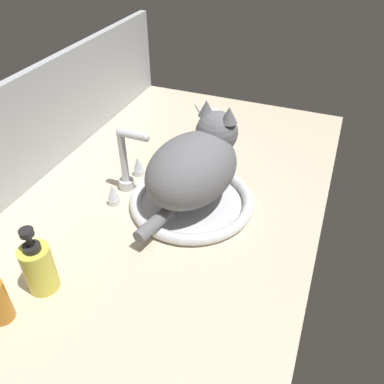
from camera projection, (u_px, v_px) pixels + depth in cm
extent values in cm
cube|color=beige|center=(178.00, 195.00, 107.88)|extent=(121.87, 76.18, 3.00)
cube|color=#B2B7BC|center=(48.00, 123.00, 110.27)|extent=(121.87, 2.40, 31.98)
torus|color=white|center=(192.00, 200.00, 101.57)|extent=(31.94, 31.94, 2.84)
cylinder|color=white|center=(192.00, 203.00, 102.26)|extent=(27.68, 27.68, 0.60)
cylinder|color=silver|center=(127.00, 184.00, 107.14)|extent=(4.00, 4.00, 2.66)
cylinder|color=silver|center=(123.00, 157.00, 101.83)|extent=(2.00, 2.00, 14.56)
sphere|color=silver|center=(120.00, 133.00, 97.34)|extent=(2.20, 2.20, 2.20)
cylinder|color=silver|center=(133.00, 135.00, 96.33)|extent=(2.00, 7.01, 2.00)
sphere|color=silver|center=(146.00, 138.00, 95.32)|extent=(2.10, 2.10, 2.10)
cylinder|color=silver|center=(114.00, 200.00, 102.36)|extent=(3.20, 3.20, 1.60)
cone|color=silver|center=(112.00, 192.00, 100.57)|extent=(2.88, 2.88, 4.21)
cylinder|color=silver|center=(139.00, 172.00, 112.57)|extent=(3.20, 3.20, 1.60)
cone|color=silver|center=(138.00, 163.00, 110.78)|extent=(2.88, 2.88, 4.21)
ellipsoid|color=slate|center=(192.00, 169.00, 95.68)|extent=(31.08, 25.34, 16.29)
sphere|color=slate|center=(217.00, 132.00, 99.54)|extent=(10.87, 10.87, 10.87)
cone|color=slate|center=(206.00, 108.00, 97.41)|extent=(4.13, 4.13, 4.08)
cone|color=slate|center=(229.00, 115.00, 94.47)|extent=(4.13, 4.13, 4.08)
ellipsoid|color=silver|center=(225.00, 130.00, 102.84)|extent=(4.23, 5.20, 3.48)
ellipsoid|color=silver|center=(213.00, 155.00, 102.35)|extent=(9.93, 12.23, 8.96)
cylinder|color=slate|center=(154.00, 224.00, 89.95)|extent=(11.58, 5.70, 3.20)
cylinder|color=#E5DB4C|center=(39.00, 269.00, 78.24)|extent=(6.10, 6.10, 10.78)
cylinder|color=black|center=(32.00, 248.00, 74.54)|extent=(3.36, 3.36, 1.20)
cylinder|color=black|center=(29.00, 240.00, 73.33)|extent=(1.22, 1.22, 2.74)
cylinder|color=black|center=(26.00, 233.00, 72.12)|extent=(2.75, 2.75, 1.20)
cylinder|color=white|center=(212.00, 125.00, 129.23)|extent=(4.41, 4.41, 6.53)
cylinder|color=#D13838|center=(212.00, 127.00, 129.55)|extent=(4.55, 4.55, 2.61)
cylinder|color=white|center=(213.00, 114.00, 126.65)|extent=(4.63, 4.63, 1.83)
cylinder|color=silver|center=(201.00, 113.00, 142.31)|extent=(11.76, 9.27, 1.00)
cube|color=white|center=(208.00, 122.00, 135.64)|extent=(2.80, 2.53, 1.20)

